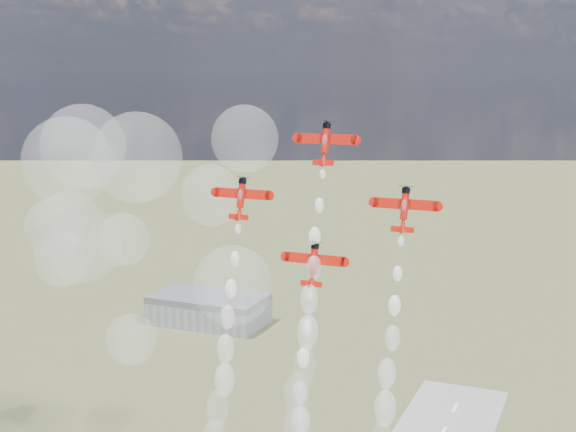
{
  "coord_description": "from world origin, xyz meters",
  "views": [
    {
      "loc": [
        44.15,
        -126.52,
        112.54
      ],
      "look_at": [
        -9.55,
        4.44,
        86.54
      ],
      "focal_mm": 50.0,
      "sensor_mm": 36.0,
      "label": 1
    }
  ],
  "objects_px": {
    "plane_left": "(241,198)",
    "hangar": "(209,309)",
    "plane_right": "(404,208)",
    "plane_lead": "(325,143)",
    "plane_slot": "(313,263)"
  },
  "relations": [
    {
      "from": "plane_right",
      "to": "plane_slot",
      "type": "xyz_separation_m",
      "value": [
        -15.32,
        -2.8,
        -10.35
      ]
    },
    {
      "from": "hangar",
      "to": "plane_lead",
      "type": "distance_m",
      "value": 228.27
    },
    {
      "from": "plane_left",
      "to": "plane_slot",
      "type": "height_order",
      "value": "plane_left"
    },
    {
      "from": "plane_left",
      "to": "plane_right",
      "type": "relative_size",
      "value": 1.0
    },
    {
      "from": "plane_lead",
      "to": "plane_slot",
      "type": "bearing_deg",
      "value": -90.0
    },
    {
      "from": "plane_lead",
      "to": "plane_left",
      "type": "relative_size",
      "value": 1.0
    },
    {
      "from": "plane_lead",
      "to": "plane_right",
      "type": "bearing_deg",
      "value": -10.37
    },
    {
      "from": "hangar",
      "to": "plane_right",
      "type": "height_order",
      "value": "plane_right"
    },
    {
      "from": "plane_left",
      "to": "plane_slot",
      "type": "bearing_deg",
      "value": -10.37
    },
    {
      "from": "plane_left",
      "to": "hangar",
      "type": "bearing_deg",
      "value": 119.94
    },
    {
      "from": "hangar",
      "to": "plane_lead",
      "type": "relative_size",
      "value": 4.53
    },
    {
      "from": "plane_left",
      "to": "plane_lead",
      "type": "bearing_deg",
      "value": 10.37
    },
    {
      "from": "plane_lead",
      "to": "plane_left",
      "type": "distance_m",
      "value": 18.7
    },
    {
      "from": "hangar",
      "to": "plane_right",
      "type": "relative_size",
      "value": 4.53
    },
    {
      "from": "hangar",
      "to": "plane_slot",
      "type": "bearing_deg",
      "value": -56.87
    }
  ]
}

